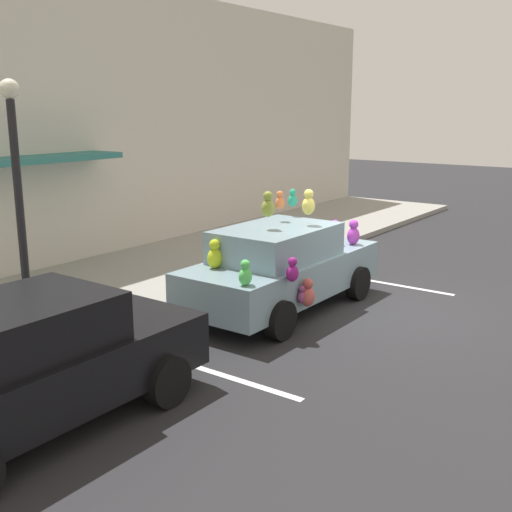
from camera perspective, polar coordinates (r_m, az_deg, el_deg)
ground_plane at (r=11.60m, az=11.08°, el=-4.83°), size 60.00×60.00×0.00m
sidewalk at (r=14.31m, az=-7.30°, el=-0.89°), size 24.00×4.00×0.15m
storefront_building at (r=15.43m, az=-13.64°, el=11.59°), size 24.00×1.25×6.40m
parking_stripe_front at (r=13.49m, az=10.35°, el=-2.20°), size 0.12×3.60×0.01m
parking_stripe_rear at (r=9.05m, az=-5.60°, el=-9.94°), size 0.12×3.60×0.01m
plush_covered_car at (r=11.20m, az=2.34°, el=-0.94°), size 4.26×2.01×2.20m
parked_sedan_behind at (r=7.50m, az=-20.06°, el=-9.28°), size 4.15×1.88×1.54m
teddy_bear_on_sidewalk at (r=14.58m, az=-0.51°, el=1.24°), size 0.41×0.34×0.78m
street_lamp_post at (r=9.69m, az=-20.85°, el=6.09°), size 0.28×0.28×3.81m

